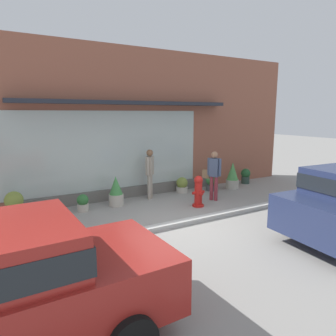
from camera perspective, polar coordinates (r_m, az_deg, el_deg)
name	(u,v)px	position (r m, az deg, el deg)	size (l,w,h in m)	color
ground_plane	(176,223)	(8.20, 1.45, -10.13)	(60.00, 60.00, 0.00)	gray
curb_strip	(180,223)	(8.02, 2.21, -10.15)	(14.00, 0.24, 0.12)	#B2B2AD
storefront	(126,125)	(10.54, -7.73, 7.85)	(14.00, 0.81, 4.97)	#935642
fire_hydrant	(198,191)	(9.51, 5.64, -4.24)	(0.42, 0.39, 0.96)	red
pedestrian_with_handbag	(213,172)	(10.16, 8.40, -0.79)	(0.39, 0.60, 1.62)	#8E333D
pedestrian_passerby	(150,170)	(10.23, -3.37, -0.39)	(0.37, 0.37, 1.66)	#9E9384
potted_plant_corner_tall	(232,176)	(11.95, 11.83, -1.48)	(0.48, 0.48, 1.01)	#B7B2A3
potted_plant_trailing_edge	(83,203)	(9.39, -15.46, -6.20)	(0.33, 0.33, 0.51)	#B7B2A3
potted_plant_near_hydrant	(116,192)	(9.68, -9.58, -4.35)	(0.45, 0.45, 0.93)	#B7B2A3
potted_plant_window_right	(212,181)	(11.57, 8.08, -2.48)	(0.46, 0.46, 0.65)	#4C4C51
potted_plant_low_front	(182,185)	(11.18, 2.61, -3.17)	(0.41, 0.41, 0.56)	#B7B2A3
potted_plant_window_left	(246,176)	(12.97, 14.14, -1.36)	(0.38, 0.38, 0.61)	#33473D
potted_plant_window_center	(14,204)	(9.11, -26.55, -6.03)	(0.47, 0.47, 0.82)	#B7B2A3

